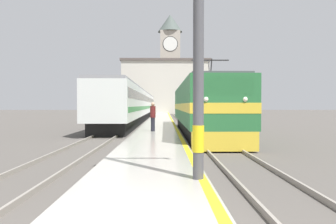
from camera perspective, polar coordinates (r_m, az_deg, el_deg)
ground_plane at (r=34.07m, az=-1.40°, el=-2.12°), size 200.00×200.00×0.00m
platform at (r=29.07m, az=-1.52°, el=-2.37°), size 2.87×140.00×0.34m
rail_track_near at (r=29.19m, az=4.24°, el=-2.62°), size 2.83×140.00×0.16m
rail_track_far at (r=29.30m, az=-7.74°, el=-2.62°), size 2.84×140.00×0.16m
locomotive_train at (r=22.38m, az=5.73°, el=0.70°), size 2.92×18.19×4.45m
passenger_train at (r=43.30m, az=-5.45°, el=1.27°), size 2.92×48.29×3.74m
catenary_mast at (r=7.58m, az=5.87°, el=16.33°), size 2.03×0.26×7.32m
person_on_platform at (r=20.60m, az=-2.66°, el=-0.68°), size 0.34×0.34×1.82m
clock_tower at (r=84.57m, az=0.37°, el=9.04°), size 6.20×6.20×25.08m
station_building at (r=75.41m, az=-0.44°, el=4.42°), size 20.18×6.76×12.33m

